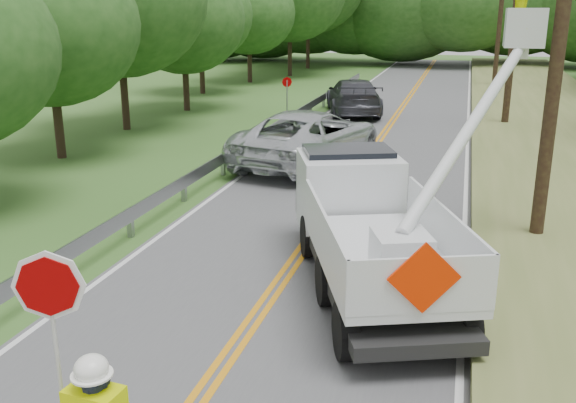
# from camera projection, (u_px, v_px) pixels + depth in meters

# --- Properties ---
(road) EXTENTS (7.20, 96.00, 0.03)m
(road) POSITION_uv_depth(u_px,v_px,m) (355.00, 176.00, 20.37)
(road) COLOR #515254
(road) RESTS_ON ground
(guardrail) EXTENTS (0.18, 48.00, 0.77)m
(guardrail) POSITION_uv_depth(u_px,v_px,m) (245.00, 146.00, 22.07)
(guardrail) COLOR gray
(guardrail) RESTS_ON ground
(utility_poles) EXTENTS (1.60, 43.30, 10.00)m
(utility_poles) POSITION_uv_depth(u_px,v_px,m) (531.00, 4.00, 20.33)
(utility_poles) COLOR black
(utility_poles) RESTS_ON ground
(treeline_horizon) EXTENTS (56.70, 14.15, 10.75)m
(treeline_horizon) POSITION_uv_depth(u_px,v_px,m) (429.00, 3.00, 57.90)
(treeline_horizon) COLOR #224B18
(treeline_horizon) RESTS_ON ground
(bucket_truck) EXTENTS (5.09, 7.20, 6.33)m
(bucket_truck) POSITION_uv_depth(u_px,v_px,m) (377.00, 200.00, 12.71)
(bucket_truck) COLOR black
(bucket_truck) RESTS_ON road
(suv_silver) EXTENTS (4.45, 7.21, 1.86)m
(suv_silver) POSITION_uv_depth(u_px,v_px,m) (309.00, 137.00, 21.55)
(suv_silver) COLOR silver
(suv_silver) RESTS_ON road
(suv_darkgrey) EXTENTS (3.95, 6.43, 1.74)m
(suv_darkgrey) POSITION_uv_depth(u_px,v_px,m) (354.00, 96.00, 31.85)
(suv_darkgrey) COLOR #3C3D45
(suv_darkgrey) RESTS_ON road
(stop_sign_permanent) EXTENTS (0.41, 0.26, 2.17)m
(stop_sign_permanent) POSITION_uv_depth(u_px,v_px,m) (287.00, 94.00, 28.75)
(stop_sign_permanent) COLOR gray
(stop_sign_permanent) RESTS_ON ground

